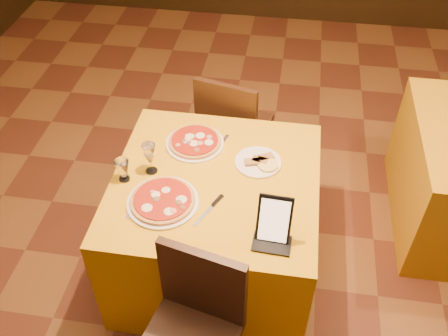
# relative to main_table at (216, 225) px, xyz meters

# --- Properties ---
(floor) EXTENTS (6.00, 7.00, 0.01)m
(floor) POSITION_rel_main_table_xyz_m (0.25, -0.09, -0.38)
(floor) COLOR #5E2D19
(floor) RESTS_ON ground
(main_table) EXTENTS (1.10, 1.10, 0.75)m
(main_table) POSITION_rel_main_table_xyz_m (0.00, 0.00, 0.00)
(main_table) COLOR #D89E0D
(main_table) RESTS_ON floor
(chair_main_far) EXTENTS (0.59, 0.59, 0.91)m
(chair_main_far) POSITION_rel_main_table_xyz_m (0.00, 0.84, 0.08)
(chair_main_far) COLOR black
(chair_main_far) RESTS_ON floor
(pizza_near) EXTENTS (0.37, 0.37, 0.03)m
(pizza_near) POSITION_rel_main_table_xyz_m (-0.23, -0.21, 0.39)
(pizza_near) COLOR white
(pizza_near) RESTS_ON main_table
(pizza_far) EXTENTS (0.33, 0.33, 0.03)m
(pizza_far) POSITION_rel_main_table_xyz_m (-0.16, 0.27, 0.39)
(pizza_far) COLOR white
(pizza_far) RESTS_ON main_table
(cutlet_dish) EXTENTS (0.26, 0.26, 0.03)m
(cutlet_dish) POSITION_rel_main_table_xyz_m (0.21, 0.16, 0.39)
(cutlet_dish) COLOR white
(cutlet_dish) RESTS_ON main_table
(wine_glass) EXTENTS (0.10, 0.10, 0.19)m
(wine_glass) POSITION_rel_main_table_xyz_m (-0.35, 0.01, 0.47)
(wine_glass) COLOR #D8BD7A
(wine_glass) RESTS_ON main_table
(water_glass) EXTENTS (0.09, 0.09, 0.13)m
(water_glass) POSITION_rel_main_table_xyz_m (-0.48, -0.07, 0.44)
(water_glass) COLOR silver
(water_glass) RESTS_ON main_table
(tablet) EXTENTS (0.17, 0.10, 0.23)m
(tablet) POSITION_rel_main_table_xyz_m (0.33, -0.34, 0.49)
(tablet) COLOR black
(tablet) RESTS_ON main_table
(knife) EXTENTS (0.11, 0.21, 0.01)m
(knife) POSITION_rel_main_table_xyz_m (0.00, -0.23, 0.38)
(knife) COLOR silver
(knife) RESTS_ON main_table
(fork_near) EXTENTS (0.05, 0.15, 0.01)m
(fork_near) POSITION_rel_main_table_xyz_m (-0.40, -0.27, 0.38)
(fork_near) COLOR #B6B6BD
(fork_near) RESTS_ON main_table
(fork_far) EXTENTS (0.06, 0.17, 0.01)m
(fork_far) POSITION_rel_main_table_xyz_m (-0.01, 0.29, 0.38)
(fork_far) COLOR #B6B4BC
(fork_far) RESTS_ON main_table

